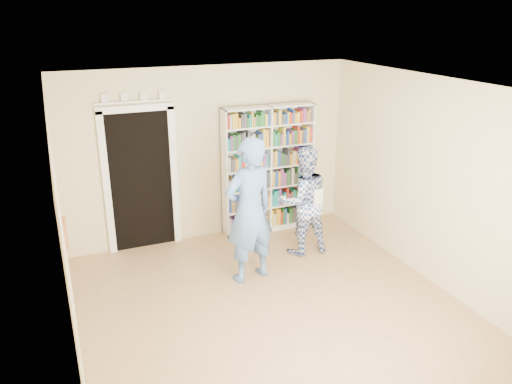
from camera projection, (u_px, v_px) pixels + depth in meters
floor at (278, 314)px, 6.02m from camera, size 5.00×5.00×0.00m
ceiling at (282, 89)px, 5.08m from camera, size 5.00×5.00×0.00m
wall_back at (211, 154)px, 7.72m from camera, size 4.50×0.00×4.50m
wall_left at (65, 246)px, 4.74m from camera, size 0.00×5.00×5.00m
wall_right at (439, 185)px, 6.36m from camera, size 0.00×5.00×5.00m
bookshelf at (268, 169)px, 8.01m from camera, size 1.51×0.28×2.07m
doorway at (140, 174)px, 7.36m from camera, size 1.10×0.08×2.43m
wall_art at (66, 232)px, 4.90m from camera, size 0.03×0.25×0.25m
man_blue at (250, 211)px, 6.51m from camera, size 0.80×0.62×1.98m
man_plaid at (303, 201)px, 7.31m from camera, size 0.82×0.65×1.63m
paper_sheet at (318, 198)px, 7.12m from camera, size 0.19×0.07×0.27m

